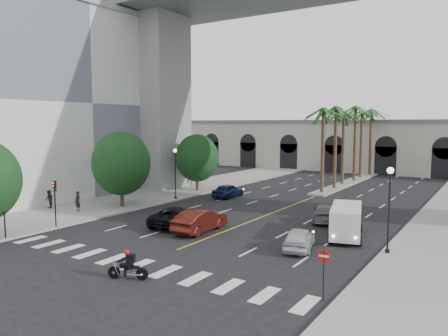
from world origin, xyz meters
TOP-DOWN VIEW (x-y plane):
  - ground at (0.00, 0.00)m, footprint 140.00×140.00m
  - sidewalk_left at (-15.00, 15.00)m, footprint 8.00×100.00m
  - median at (0.00, 38.00)m, footprint 2.00×24.00m
  - building_left at (-27.00, 12.00)m, footprint 16.50×32.50m
  - pier_building at (0.00, 55.00)m, footprint 71.00×10.50m
  - bridge at (3.42, 22.00)m, footprint 75.00×13.00m
  - palm_a at (0.00, 28.00)m, footprint 3.20×3.20m
  - palm_b at (0.10, 32.00)m, footprint 3.20×3.20m
  - palm_c at (-0.20, 36.00)m, footprint 3.20×3.20m
  - palm_d at (0.15, 40.00)m, footprint 3.20×3.20m
  - palm_e at (-0.10, 44.00)m, footprint 3.20×3.20m
  - palm_f at (0.20, 48.00)m, footprint 3.20×3.20m
  - street_tree_mid at (-13.00, 10.00)m, footprint 5.44×5.44m
  - street_tree_far at (-13.00, 22.00)m, footprint 5.04×5.04m
  - lamp_post_left_far at (-11.40, 16.00)m, footprint 0.40×0.40m
  - lamp_post_right at (11.40, 8.00)m, footprint 0.40×0.40m
  - traffic_signal_near at (-11.30, -2.50)m, footprint 0.25×0.18m
  - traffic_signal_far at (-11.30, 1.50)m, footprint 0.25×0.18m
  - motorcycle_rider at (1.21, -3.39)m, footprint 2.02×0.94m
  - car_a at (6.43, 6.27)m, footprint 2.59×4.38m
  - car_b at (-1.50, 6.59)m, footprint 1.93×5.14m
  - car_c at (-4.05, 7.16)m, footprint 3.02×5.61m
  - car_d at (5.09, 14.77)m, footprint 3.24×5.13m
  - car_e at (-7.68, 20.34)m, footprint 1.82×4.34m
  - cargo_van at (8.08, 10.56)m, footprint 3.23×5.58m
  - pedestrian_a at (-14.67, 6.26)m, footprint 0.69×0.50m
  - pedestrian_b at (-17.82, 5.62)m, footprint 1.01×0.91m
  - do_not_enter_sign at (10.50, -0.67)m, footprint 0.58×0.08m

SIDE VIEW (x-z plane):
  - ground at x=0.00m, z-range 0.00..0.00m
  - sidewalk_left at x=-15.00m, z-range 0.00..0.15m
  - median at x=0.00m, z-range 0.00..0.20m
  - car_d at x=5.09m, z-range 0.00..1.39m
  - car_a at x=6.43m, z-range 0.00..1.40m
  - motorcycle_rider at x=1.21m, z-range -0.07..1.47m
  - car_e at x=-7.68m, z-range 0.00..1.47m
  - car_c at x=-4.05m, z-range 0.00..1.50m
  - car_b at x=-1.50m, z-range 0.00..1.68m
  - pedestrian_b at x=-17.82m, z-range 0.15..1.85m
  - pedestrian_a at x=-14.67m, z-range 0.15..1.92m
  - cargo_van at x=8.08m, z-range 0.13..2.37m
  - do_not_enter_sign at x=10.50m, z-range 0.53..2.88m
  - traffic_signal_near at x=-11.30m, z-range 0.69..4.34m
  - traffic_signal_far at x=-11.30m, z-range 0.69..4.34m
  - lamp_post_left_far at x=-11.40m, z-range 0.55..5.90m
  - lamp_post_right at x=11.40m, z-range 0.55..5.90m
  - street_tree_far at x=-13.00m, z-range 0.56..7.24m
  - street_tree_mid at x=-13.00m, z-range 0.61..7.81m
  - pier_building at x=0.00m, z-range 0.02..8.52m
  - palm_c at x=-0.20m, z-range 3.86..13.96m
  - palm_a at x=0.00m, z-range 3.95..14.25m
  - palm_e at x=-0.10m, z-range 3.99..14.39m
  - palm_b at x=0.10m, z-range 4.07..14.67m
  - palm_f at x=0.20m, z-range 4.11..14.81m
  - palm_d at x=0.15m, z-range 4.20..15.10m
  - building_left at x=-27.00m, z-range 0.01..20.61m
  - bridge at x=3.42m, z-range 5.51..31.51m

